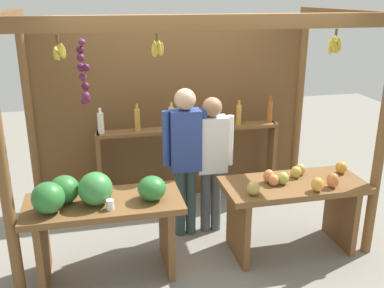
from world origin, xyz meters
The scene contains 7 objects.
ground_plane centered at (0.00, 0.00, 0.00)m, with size 12.00×12.00×0.00m, color gray.
market_stall centered at (-0.01, 0.43, 1.37)m, with size 3.52×1.86×2.39m.
fruit_counter_left centered at (-0.99, -0.68, 0.70)m, with size 1.43×0.64×1.06m.
fruit_counter_right centered at (0.94, -0.66, 0.59)m, with size 1.43×0.64×0.91m.
bottle_shelf_unit centered at (0.15, 0.65, 0.80)m, with size 2.26×0.22×1.34m.
vendor_man centered at (-0.06, -0.11, 0.99)m, with size 0.48×0.22×1.65m.
vendor_woman centered at (0.23, -0.09, 0.92)m, with size 0.48×0.21×1.54m.
Camera 1 is at (-0.94, -4.33, 2.54)m, focal length 40.89 mm.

